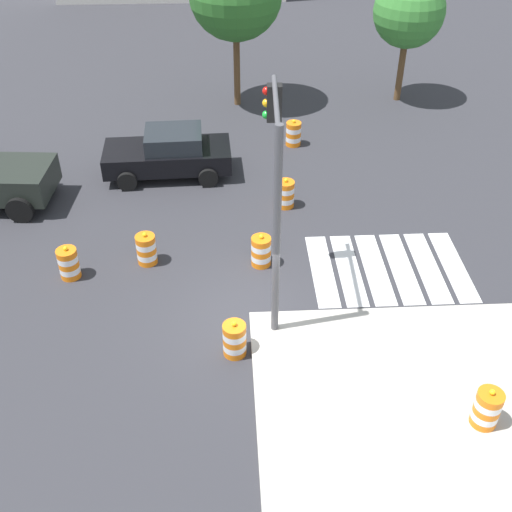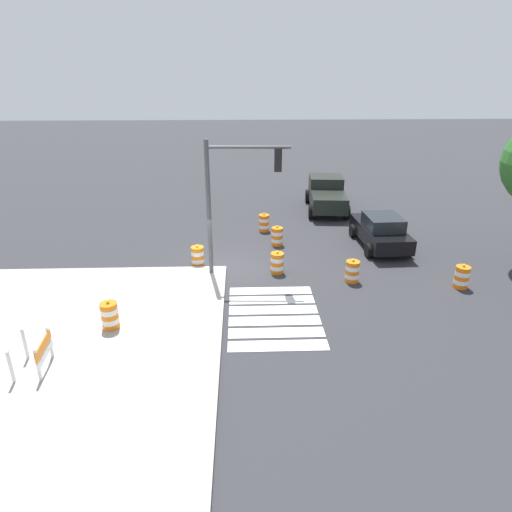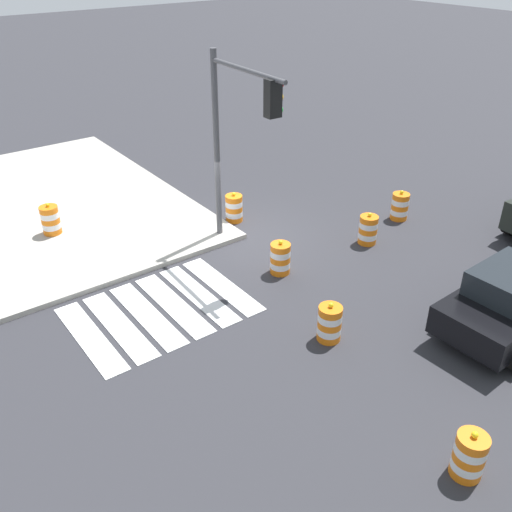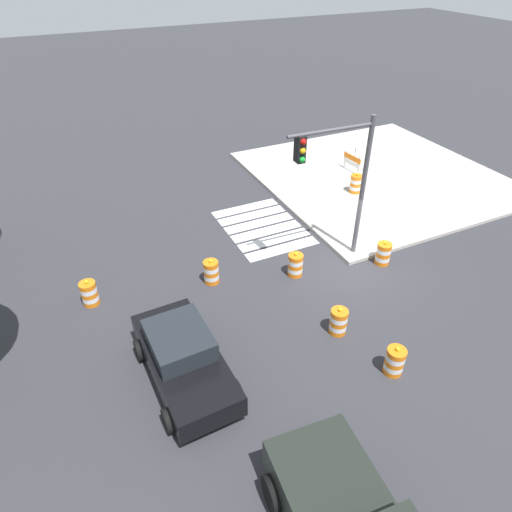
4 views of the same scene
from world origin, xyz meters
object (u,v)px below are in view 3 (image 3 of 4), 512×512
at_px(traffic_barrel_crosswalk_end, 469,456).
at_px(traffic_light_pole, 238,123).
at_px(traffic_barrel_far_curb, 368,230).
at_px(traffic_barrel_lane_center, 280,258).
at_px(traffic_barrel_median_near, 330,323).
at_px(traffic_barrel_near_corner, 400,206).
at_px(traffic_barrel_median_far, 234,208).
at_px(traffic_barrel_on_sidewalk, 51,220).

bearing_deg(traffic_barrel_crosswalk_end, traffic_light_pole, -99.05).
distance_m(traffic_barrel_far_curb, traffic_barrel_lane_center, 3.24).
bearing_deg(traffic_barrel_median_near, traffic_barrel_near_corner, -152.27).
xyz_separation_m(traffic_barrel_median_far, traffic_barrel_far_curb, (-2.40, 3.70, 0.00)).
xyz_separation_m(traffic_barrel_near_corner, traffic_barrel_median_far, (4.47, -3.16, 0.00)).
bearing_deg(traffic_barrel_near_corner, traffic_barrel_crosswalk_end, 47.32).
bearing_deg(traffic_light_pole, traffic_barrel_on_sidewalk, -45.43).
bearing_deg(traffic_barrel_near_corner, traffic_barrel_far_curb, 14.60).
bearing_deg(traffic_barrel_far_curb, traffic_light_pole, -28.99).
relative_size(traffic_barrel_near_corner, traffic_barrel_median_far, 1.00).
height_order(traffic_barrel_median_near, traffic_light_pole, traffic_light_pole).
distance_m(traffic_barrel_near_corner, traffic_barrel_on_sidewalk, 11.18).
bearing_deg(traffic_barrel_lane_center, traffic_barrel_far_curb, 175.52).
relative_size(traffic_barrel_near_corner, traffic_barrel_on_sidewalk, 1.00).
distance_m(traffic_barrel_lane_center, traffic_light_pole, 3.84).
height_order(traffic_barrel_median_far, traffic_light_pole, traffic_light_pole).
xyz_separation_m(traffic_barrel_crosswalk_end, traffic_barrel_lane_center, (-1.62, -7.22, 0.00)).
distance_m(traffic_barrel_median_far, traffic_light_pole, 4.03).
bearing_deg(traffic_light_pole, traffic_barrel_median_near, 80.92).
height_order(traffic_barrel_crosswalk_end, traffic_barrel_far_curb, same).
distance_m(traffic_barrel_near_corner, traffic_barrel_median_far, 5.48).
distance_m(traffic_barrel_median_near, traffic_barrel_lane_center, 3.15).
bearing_deg(traffic_barrel_near_corner, traffic_barrel_on_sidewalk, -30.03).
bearing_deg(traffic_barrel_far_curb, traffic_barrel_on_sidewalk, -38.89).
distance_m(traffic_barrel_crosswalk_end, traffic_barrel_median_far, 10.95).
bearing_deg(traffic_barrel_on_sidewalk, traffic_barrel_median_near, 111.08).
relative_size(traffic_barrel_crosswalk_end, traffic_barrel_lane_center, 1.00).
bearing_deg(traffic_barrel_crosswalk_end, traffic_barrel_median_near, -99.02).
bearing_deg(traffic_barrel_lane_center, traffic_barrel_near_corner, -176.90).
distance_m(traffic_barrel_far_curb, traffic_light_pole, 5.23).
bearing_deg(traffic_barrel_lane_center, traffic_light_pole, -82.78).
bearing_deg(traffic_barrel_far_curb, traffic_barrel_near_corner, -165.40).
height_order(traffic_barrel_median_far, traffic_barrel_lane_center, same).
xyz_separation_m(traffic_barrel_median_near, traffic_light_pole, (-0.74, -4.65, 3.46)).
bearing_deg(traffic_barrel_crosswalk_end, traffic_barrel_near_corner, -132.68).
height_order(traffic_barrel_crosswalk_end, traffic_light_pole, traffic_light_pole).
xyz_separation_m(traffic_barrel_crosswalk_end, traffic_barrel_median_near, (-0.67, -4.22, 0.00)).
xyz_separation_m(traffic_barrel_crosswalk_end, traffic_barrel_on_sidewalk, (2.75, -13.11, 0.15)).
height_order(traffic_barrel_median_far, traffic_barrel_on_sidewalk, traffic_barrel_on_sidewalk).
xyz_separation_m(traffic_barrel_crosswalk_end, traffic_light_pole, (-1.41, -8.88, 3.46)).
xyz_separation_m(traffic_barrel_far_curb, traffic_barrel_on_sidewalk, (7.60, -6.13, 0.15)).
relative_size(traffic_barrel_median_near, traffic_light_pole, 0.19).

